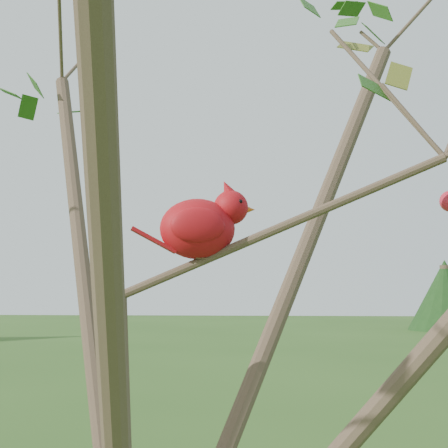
# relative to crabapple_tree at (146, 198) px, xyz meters

# --- Properties ---
(crabapple_tree) EXTENTS (2.35, 2.05, 2.95)m
(crabapple_tree) POSITION_rel_crabapple_tree_xyz_m (0.00, 0.00, 0.00)
(crabapple_tree) COLOR #3E2F21
(crabapple_tree) RESTS_ON ground
(cardinal) EXTENTS (0.23, 0.14, 0.16)m
(cardinal) POSITION_rel_crabapple_tree_xyz_m (0.09, 0.11, -0.04)
(cardinal) COLOR red
(cardinal) RESTS_ON ground
(distant_trees) EXTENTS (45.86, 14.32, 2.92)m
(distant_trees) POSITION_rel_crabapple_tree_xyz_m (-2.18, 22.78, -0.81)
(distant_trees) COLOR #3E2F21
(distant_trees) RESTS_ON ground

